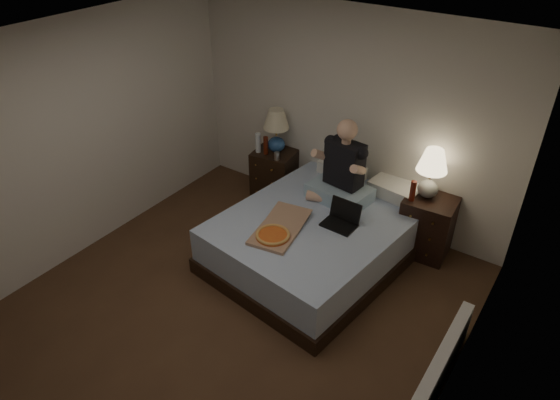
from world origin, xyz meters
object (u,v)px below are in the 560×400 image
Objects in this scene: pizza_box at (273,236)px; lamp_left at (276,131)px; bed at (319,236)px; laptop at (340,216)px; beer_bottle_left at (266,145)px; beer_bottle_right at (413,191)px; nightstand_right at (427,226)px; lamp_right at (431,174)px; water_bottle at (258,143)px; soda_can at (277,156)px; person at (342,162)px; nightstand_left at (275,174)px; radiator at (433,381)px.

lamp_left is at bearing 113.99° from pizza_box.
laptop reaches higher than bed.
beer_bottle_right reaches higher than beer_bottle_left.
pizza_box reaches higher than bed.
lamp_right is (-0.07, 0.02, 0.62)m from nightstand_right.
beer_bottle_left is (0.11, 0.01, -0.01)m from water_bottle.
water_bottle is at bearing 173.13° from soda_can.
nightstand_right is 1.19m from person.
nightstand_right reaches higher than nightstand_left.
nightstand_right is at bearing 38.84° from beer_bottle_right.
person is at bearing 120.56° from laptop.
bed is 6.45× the size of laptop.
beer_bottle_right is (-0.18, -0.14, 0.46)m from nightstand_right.
lamp_right is 5.60× the size of soda_can.
nightstand_left is at bearing 153.34° from bed.
nightstand_right is 1.23× the size of lamp_left.
radiator is at bearing -40.52° from nightstand_left.
lamp_right is at bearing 5.62° from soda_can.
nightstand_right is 2.14m from beer_bottle_left.
soda_can is at bearing -179.34° from beer_bottle_right.
person is at bearing 139.30° from radiator.
person is at bearing -11.39° from beer_bottle_left.
laptop is at bearing -126.38° from beer_bottle_right.
soda_can is 1.72m from beer_bottle_right.
nightstand_left is 3.31m from radiator.
soda_can is at bearing -53.56° from lamp_left.
pizza_box is (-0.92, -1.23, -0.22)m from beer_bottle_right.
beer_bottle_left is 0.30× the size of pizza_box.
beer_bottle_left is 0.68× the size of laptop.
beer_bottle_left is at bearing 179.14° from beer_bottle_right.
beer_bottle_left is at bearing -117.22° from lamp_left.
beer_bottle_right is 0.30× the size of pizza_box.
bed reaches higher than radiator.
bed is at bearing -26.19° from water_bottle.
lamp_left is 1.96m from lamp_right.
beer_bottle_left reaches higher than nightstand_right.
lamp_right reaches higher than water_bottle.
beer_bottle_right is at bearing 46.58° from bed.
nightstand_right is at bearing 3.24° from water_bottle.
beer_bottle_right reaches higher than laptop.
nightstand_left is 1.92m from beer_bottle_right.
person reaches higher than radiator.
water_bottle is at bearing -173.98° from beer_bottle_left.
lamp_left is 2.43× the size of beer_bottle_left.
radiator is (2.65, -1.62, -0.50)m from soda_can.
nightstand_right is 2.25m from water_bottle.
lamp_left reaches higher than pizza_box.
nightstand_left is at bearing 60.47° from beer_bottle_left.
nightstand_right is 2.03× the size of laptop.
lamp_left reaches higher than laptop.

